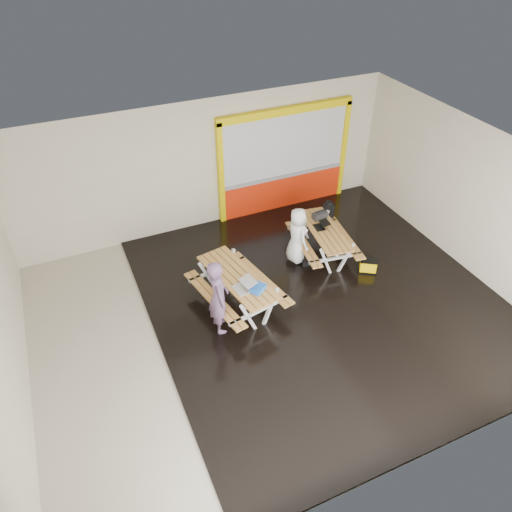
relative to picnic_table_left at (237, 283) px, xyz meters
name	(u,v)px	position (x,y,z in m)	size (l,w,h in m)	color
room	(274,251)	(0.58, -0.58, 1.09)	(10.02, 8.02, 3.52)	beige
deck	(322,298)	(1.83, -0.58, -0.64)	(7.50, 7.98, 0.05)	black
kiosk	(284,162)	(2.78, 3.35, 0.78)	(3.88, 0.16, 3.00)	red
picnic_table_left	(237,283)	(0.00, 0.00, 0.00)	(1.86, 2.42, 0.87)	#C78E45
picnic_table_right	(324,236)	(2.67, 0.86, -0.05)	(1.60, 2.15, 0.80)	#C78E45
person_left	(218,297)	(-0.61, -0.50, 0.24)	(0.64, 0.42, 1.75)	#6A4D6D
person_right	(297,235)	(1.90, 0.86, 0.17)	(0.70, 0.46, 1.44)	white
laptop_left	(244,286)	(-0.03, -0.42, 0.26)	(0.48, 0.45, 0.18)	silver
laptop_right	(321,226)	(2.63, 0.98, 0.18)	(0.39, 0.35, 0.15)	black
blue_pouch	(258,288)	(0.22, -0.59, 0.25)	(0.33, 0.23, 0.10)	blue
toolbox	(320,215)	(2.80, 1.34, 0.22)	(0.39, 0.23, 0.22)	black
backpack	(328,210)	(3.27, 1.70, 0.06)	(0.31, 0.23, 0.48)	black
dark_case	(309,260)	(2.18, 0.66, -0.54)	(0.37, 0.28, 0.14)	black
fluke_bag	(368,266)	(3.31, -0.20, -0.44)	(0.48, 0.44, 0.35)	black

